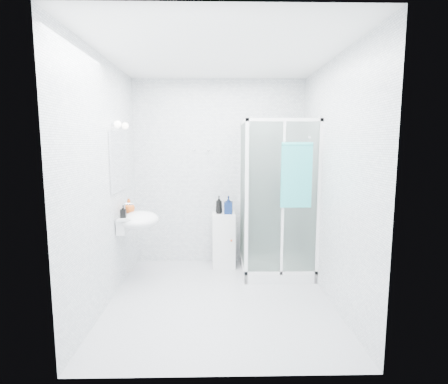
{
  "coord_description": "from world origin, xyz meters",
  "views": [
    {
      "loc": [
        -0.03,
        -3.66,
        1.7
      ],
      "look_at": [
        0.05,
        0.35,
        1.15
      ],
      "focal_mm": 28.0,
      "sensor_mm": 36.0,
      "label": 1
    }
  ],
  "objects_px": {
    "soap_dispenser_black": "(123,212)",
    "shampoo_bottle_a": "(219,205)",
    "soap_dispenser_orange": "(129,206)",
    "wall_basin": "(137,220)",
    "hand_towel": "(296,174)",
    "shampoo_bottle_b": "(228,205)",
    "shower_enclosure": "(271,241)",
    "storage_cabinet": "(224,240)"
  },
  "relations": [
    {
      "from": "soap_dispenser_black",
      "to": "shampoo_bottle_a",
      "type": "bearing_deg",
      "value": 34.35
    },
    {
      "from": "shampoo_bottle_a",
      "to": "soap_dispenser_orange",
      "type": "relative_size",
      "value": 1.38
    },
    {
      "from": "wall_basin",
      "to": "hand_towel",
      "type": "distance_m",
      "value": 1.96
    },
    {
      "from": "hand_towel",
      "to": "soap_dispenser_orange",
      "type": "bearing_deg",
      "value": 174.36
    },
    {
      "from": "shampoo_bottle_a",
      "to": "shampoo_bottle_b",
      "type": "xyz_separation_m",
      "value": [
        0.13,
        -0.01,
        0.0
      ]
    },
    {
      "from": "shower_enclosure",
      "to": "soap_dispenser_black",
      "type": "relative_size",
      "value": 14.06
    },
    {
      "from": "shampoo_bottle_b",
      "to": "shower_enclosure",
      "type": "bearing_deg",
      "value": -26.56
    },
    {
      "from": "shower_enclosure",
      "to": "hand_towel",
      "type": "bearing_deg",
      "value": -60.75
    },
    {
      "from": "shampoo_bottle_b",
      "to": "soap_dispenser_orange",
      "type": "xyz_separation_m",
      "value": [
        -1.24,
        -0.47,
        0.07
      ]
    },
    {
      "from": "shower_enclosure",
      "to": "wall_basin",
      "type": "relative_size",
      "value": 3.57
    },
    {
      "from": "wall_basin",
      "to": "storage_cabinet",
      "type": "relative_size",
      "value": 0.74
    },
    {
      "from": "wall_basin",
      "to": "soap_dispenser_orange",
      "type": "xyz_separation_m",
      "value": [
        -0.12,
        0.11,
        0.16
      ]
    },
    {
      "from": "soap_dispenser_orange",
      "to": "soap_dispenser_black",
      "type": "height_order",
      "value": "soap_dispenser_orange"
    },
    {
      "from": "shower_enclosure",
      "to": "wall_basin",
      "type": "distance_m",
      "value": 1.72
    },
    {
      "from": "shampoo_bottle_a",
      "to": "shampoo_bottle_b",
      "type": "relative_size",
      "value": 1.0
    },
    {
      "from": "shampoo_bottle_b",
      "to": "soap_dispenser_orange",
      "type": "height_order",
      "value": "soap_dispenser_orange"
    },
    {
      "from": "soap_dispenser_black",
      "to": "shower_enclosure",
      "type": "bearing_deg",
      "value": 14.76
    },
    {
      "from": "shampoo_bottle_b",
      "to": "soap_dispenser_black",
      "type": "xyz_separation_m",
      "value": [
        -1.24,
        -0.74,
        0.06
      ]
    },
    {
      "from": "wall_basin",
      "to": "hand_towel",
      "type": "bearing_deg",
      "value": -2.59
    },
    {
      "from": "wall_basin",
      "to": "soap_dispenser_black",
      "type": "distance_m",
      "value": 0.24
    },
    {
      "from": "hand_towel",
      "to": "soap_dispenser_black",
      "type": "xyz_separation_m",
      "value": [
        -2.0,
        -0.07,
        -0.43
      ]
    },
    {
      "from": "hand_towel",
      "to": "shampoo_bottle_b",
      "type": "relative_size",
      "value": 3.09
    },
    {
      "from": "wall_basin",
      "to": "storage_cabinet",
      "type": "xyz_separation_m",
      "value": [
        1.05,
        0.61,
        -0.42
      ]
    },
    {
      "from": "shower_enclosure",
      "to": "hand_towel",
      "type": "height_order",
      "value": "shower_enclosure"
    },
    {
      "from": "soap_dispenser_black",
      "to": "hand_towel",
      "type": "bearing_deg",
      "value": 1.93
    },
    {
      "from": "shower_enclosure",
      "to": "storage_cabinet",
      "type": "relative_size",
      "value": 2.65
    },
    {
      "from": "shower_enclosure",
      "to": "shampoo_bottle_a",
      "type": "height_order",
      "value": "shower_enclosure"
    },
    {
      "from": "wall_basin",
      "to": "storage_cabinet",
      "type": "height_order",
      "value": "wall_basin"
    },
    {
      "from": "shower_enclosure",
      "to": "soap_dispenser_black",
      "type": "height_order",
      "value": "shower_enclosure"
    },
    {
      "from": "wall_basin",
      "to": "soap_dispenser_black",
      "type": "xyz_separation_m",
      "value": [
        -0.12,
        -0.15,
        0.14
      ]
    },
    {
      "from": "soap_dispenser_orange",
      "to": "shampoo_bottle_a",
      "type": "bearing_deg",
      "value": 23.9
    },
    {
      "from": "wall_basin",
      "to": "shampoo_bottle_a",
      "type": "height_order",
      "value": "wall_basin"
    },
    {
      "from": "storage_cabinet",
      "to": "hand_towel",
      "type": "bearing_deg",
      "value": -40.71
    },
    {
      "from": "shower_enclosure",
      "to": "storage_cabinet",
      "type": "bearing_deg",
      "value": 154.44
    },
    {
      "from": "hand_towel",
      "to": "shampoo_bottle_a",
      "type": "distance_m",
      "value": 1.23
    },
    {
      "from": "shampoo_bottle_a",
      "to": "soap_dispenser_orange",
      "type": "bearing_deg",
      "value": -156.1
    },
    {
      "from": "shampoo_bottle_a",
      "to": "shower_enclosure",
      "type": "bearing_deg",
      "value": -23.02
    },
    {
      "from": "shower_enclosure",
      "to": "soap_dispenser_orange",
      "type": "xyz_separation_m",
      "value": [
        -1.78,
        -0.2,
        0.5
      ]
    },
    {
      "from": "shower_enclosure",
      "to": "hand_towel",
      "type": "relative_size",
      "value": 2.63
    },
    {
      "from": "wall_basin",
      "to": "soap_dispenser_black",
      "type": "relative_size",
      "value": 3.94
    },
    {
      "from": "hand_towel",
      "to": "shampoo_bottle_b",
      "type": "height_order",
      "value": "hand_towel"
    },
    {
      "from": "shampoo_bottle_a",
      "to": "soap_dispenser_black",
      "type": "distance_m",
      "value": 1.34
    }
  ]
}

